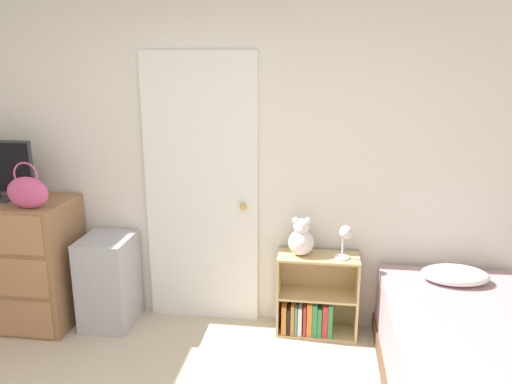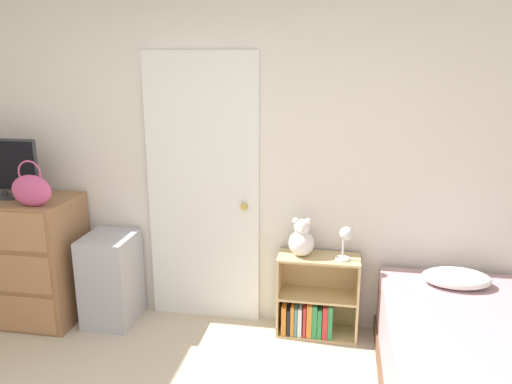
{
  "view_description": "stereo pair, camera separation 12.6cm",
  "coord_description": "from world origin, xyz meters",
  "px_view_note": "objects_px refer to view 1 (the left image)",
  "views": [
    {
      "loc": [
        0.77,
        -1.43,
        2.02
      ],
      "look_at": [
        0.3,
        1.92,
        1.12
      ],
      "focal_mm": 35.0,
      "sensor_mm": 36.0,
      "label": 1
    },
    {
      "loc": [
        0.89,
        -1.41,
        2.02
      ],
      "look_at": [
        0.3,
        1.92,
        1.12
      ],
      "focal_mm": 35.0,
      "sensor_mm": 36.0,
      "label": 2
    }
  ],
  "objects_px": {
    "bookshelf": "(313,304)",
    "teddy_bear": "(301,239)",
    "desk_lamp": "(345,236)",
    "handbag": "(28,192)",
    "bed": "(478,375)",
    "dresser": "(13,262)",
    "storage_bin": "(109,281)"
  },
  "relations": [
    {
      "from": "dresser",
      "to": "storage_bin",
      "type": "relative_size",
      "value": 1.4
    },
    {
      "from": "desk_lamp",
      "to": "handbag",
      "type": "bearing_deg",
      "value": -172.95
    },
    {
      "from": "bed",
      "to": "dresser",
      "type": "bearing_deg",
      "value": 168.57
    },
    {
      "from": "handbag",
      "to": "dresser",
      "type": "bearing_deg",
      "value": 150.53
    },
    {
      "from": "bookshelf",
      "to": "desk_lamp",
      "type": "bearing_deg",
      "value": -9.77
    },
    {
      "from": "handbag",
      "to": "bed",
      "type": "relative_size",
      "value": 0.18
    },
    {
      "from": "bookshelf",
      "to": "teddy_bear",
      "type": "height_order",
      "value": "teddy_bear"
    },
    {
      "from": "teddy_bear",
      "to": "bed",
      "type": "relative_size",
      "value": 0.15
    },
    {
      "from": "handbag",
      "to": "storage_bin",
      "type": "bearing_deg",
      "value": 27.77
    },
    {
      "from": "handbag",
      "to": "teddy_bear",
      "type": "relative_size",
      "value": 1.17
    },
    {
      "from": "storage_bin",
      "to": "teddy_bear",
      "type": "distance_m",
      "value": 1.53
    },
    {
      "from": "dresser",
      "to": "desk_lamp",
      "type": "xyz_separation_m",
      "value": [
        2.54,
        0.1,
        0.3
      ]
    },
    {
      "from": "handbag",
      "to": "storage_bin",
      "type": "height_order",
      "value": "handbag"
    },
    {
      "from": "dresser",
      "to": "bookshelf",
      "type": "relative_size",
      "value": 1.59
    },
    {
      "from": "storage_bin",
      "to": "teddy_bear",
      "type": "xyz_separation_m",
      "value": [
        1.47,
        0.08,
        0.39
      ]
    },
    {
      "from": "dresser",
      "to": "bed",
      "type": "distance_m",
      "value": 3.36
    },
    {
      "from": "bookshelf",
      "to": "desk_lamp",
      "type": "distance_m",
      "value": 0.61
    },
    {
      "from": "bed",
      "to": "teddy_bear",
      "type": "bearing_deg",
      "value": 142.9
    },
    {
      "from": "dresser",
      "to": "handbag",
      "type": "relative_size",
      "value": 2.96
    },
    {
      "from": "handbag",
      "to": "teddy_bear",
      "type": "height_order",
      "value": "handbag"
    },
    {
      "from": "storage_bin",
      "to": "bookshelf",
      "type": "xyz_separation_m",
      "value": [
        1.58,
        0.08,
        -0.12
      ]
    },
    {
      "from": "dresser",
      "to": "bed",
      "type": "relative_size",
      "value": 0.52
    },
    {
      "from": "dresser",
      "to": "storage_bin",
      "type": "xyz_separation_m",
      "value": [
        0.75,
        0.06,
        -0.14
      ]
    },
    {
      "from": "storage_bin",
      "to": "teddy_bear",
      "type": "bearing_deg",
      "value": 3.21
    },
    {
      "from": "bookshelf",
      "to": "desk_lamp",
      "type": "xyz_separation_m",
      "value": [
        0.21,
        -0.04,
        0.57
      ]
    },
    {
      "from": "desk_lamp",
      "to": "bed",
      "type": "height_order",
      "value": "desk_lamp"
    },
    {
      "from": "handbag",
      "to": "desk_lamp",
      "type": "relative_size",
      "value": 1.33
    },
    {
      "from": "handbag",
      "to": "bed",
      "type": "distance_m",
      "value": 3.14
    },
    {
      "from": "storage_bin",
      "to": "bed",
      "type": "relative_size",
      "value": 0.38
    },
    {
      "from": "teddy_bear",
      "to": "desk_lamp",
      "type": "bearing_deg",
      "value": -6.93
    },
    {
      "from": "handbag",
      "to": "desk_lamp",
      "type": "distance_m",
      "value": 2.27
    },
    {
      "from": "bookshelf",
      "to": "bed",
      "type": "xyz_separation_m",
      "value": [
        0.96,
        -0.8,
        0.04
      ]
    }
  ]
}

